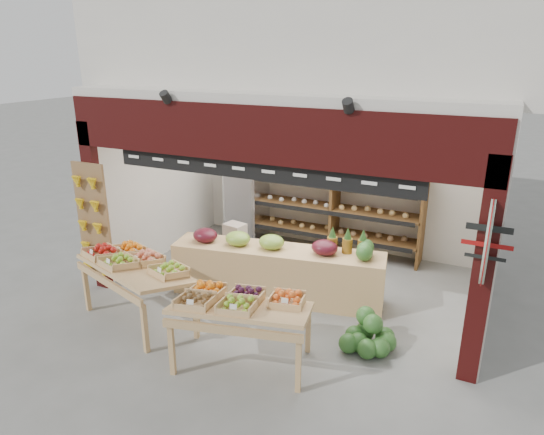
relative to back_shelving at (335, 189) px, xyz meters
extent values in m
plane|color=slate|center=(-0.12, -1.94, -1.21)|extent=(60.00, 60.00, 0.00)
cube|color=beige|center=(-0.12, 0.35, 0.29)|extent=(5.76, 0.18, 3.00)
cube|color=beige|center=(-2.91, -1.34, 0.29)|extent=(0.18, 3.38, 3.00)
cube|color=beige|center=(2.67, -1.34, 0.29)|extent=(0.18, 3.38, 3.00)
cube|color=beige|center=(-0.12, -1.34, 1.85)|extent=(5.76, 3.38, 0.12)
cube|color=beige|center=(-0.12, -0.24, 2.99)|extent=(6.36, 4.60, 2.40)
cube|color=black|center=(-0.12, -2.99, 1.44)|extent=(5.70, 0.14, 0.70)
cube|color=black|center=(-2.87, -2.99, 0.11)|extent=(0.22, 0.14, 2.65)
cube|color=black|center=(2.63, -2.99, 0.11)|extent=(0.22, 0.14, 2.65)
cube|color=black|center=(-0.12, -2.96, 0.99)|extent=(4.20, 0.05, 0.26)
cylinder|color=white|center=(-0.02, -2.89, 1.24)|extent=(0.34, 0.05, 0.34)
cube|color=brown|center=(-2.85, -3.08, -0.06)|extent=(0.60, 0.04, 1.80)
cylinder|color=#B3E1C4|center=(2.63, -3.08, 0.54)|extent=(0.04, 0.90, 0.90)
cylinder|color=maroon|center=(2.63, -3.10, 0.54)|extent=(0.01, 0.92, 0.92)
cube|color=brown|center=(-1.59, 0.00, -0.36)|extent=(0.05, 0.53, 1.69)
cube|color=brown|center=(0.00, 0.00, -0.36)|extent=(0.05, 0.53, 1.69)
cube|color=brown|center=(1.59, 0.00, -0.36)|extent=(0.05, 0.53, 1.69)
cube|color=brown|center=(0.00, 0.00, -0.84)|extent=(3.18, 0.53, 0.04)
cube|color=brown|center=(0.00, 0.00, -0.36)|extent=(3.18, 0.53, 0.04)
cube|color=brown|center=(0.00, 0.00, 0.11)|extent=(3.18, 0.53, 0.04)
cube|color=brown|center=(0.00, 0.00, 0.48)|extent=(3.18, 0.53, 0.04)
cone|color=brown|center=(-1.27, 0.00, 0.62)|extent=(0.32, 0.32, 0.28)
cone|color=brown|center=(-0.64, 0.00, 0.62)|extent=(0.32, 0.32, 0.28)
cone|color=brown|center=(0.00, 0.00, 0.62)|extent=(0.32, 0.32, 0.28)
cone|color=brown|center=(0.64, 0.00, 0.62)|extent=(0.32, 0.32, 0.28)
cone|color=brown|center=(1.27, 0.00, 0.62)|extent=(0.32, 0.32, 0.28)
cube|color=silver|center=(-1.81, -0.08, -0.32)|extent=(0.70, 0.70, 1.78)
cube|color=silver|center=(-1.60, -1.03, -1.04)|extent=(0.46, 0.38, 0.34)
cube|color=silver|center=(-1.55, -1.03, -0.72)|extent=(0.41, 0.36, 0.29)
cube|color=#155227|center=(-1.08, -1.24, -1.07)|extent=(0.43, 0.36, 0.29)
cube|color=silver|center=(-1.00, -0.85, -1.08)|extent=(0.39, 0.33, 0.27)
cube|color=tan|center=(-0.19, -2.13, -0.81)|extent=(3.26, 1.17, 0.80)
ellipsoid|color=#59141E|center=(-1.33, -2.33, -0.31)|extent=(0.39, 0.36, 0.21)
ellipsoid|color=#8CB23F|center=(-0.80, -2.24, -0.31)|extent=(0.39, 0.36, 0.21)
ellipsoid|color=#8CB23F|center=(-0.28, -2.15, -0.31)|extent=(0.39, 0.36, 0.21)
ellipsoid|color=#59141E|center=(0.51, -2.01, -0.31)|extent=(0.39, 0.36, 0.21)
cylinder|color=olive|center=(0.58, -1.86, -0.30)|extent=(0.15, 0.15, 0.22)
cylinder|color=olive|center=(0.80, -1.82, -0.30)|extent=(0.15, 0.15, 0.22)
cylinder|color=olive|center=(1.02, -1.78, -0.30)|extent=(0.15, 0.15, 0.22)
cube|color=tan|center=(-1.66, -3.54, -0.44)|extent=(1.84, 1.38, 0.24)
cube|color=tan|center=(-2.51, -3.69, -0.88)|extent=(0.08, 0.08, 0.67)
cube|color=tan|center=(-1.06, -4.16, -0.88)|extent=(0.08, 0.08, 0.67)
cube|color=tan|center=(-2.26, -2.93, -0.88)|extent=(0.08, 0.08, 0.67)
cube|color=tan|center=(-0.81, -3.40, -0.88)|extent=(0.08, 0.08, 0.67)
cube|color=tan|center=(0.14, -3.83, -0.46)|extent=(1.77, 1.24, 0.24)
cube|color=tan|center=(-0.50, -4.38, -0.88)|extent=(0.07, 0.07, 0.65)
cube|color=tan|center=(0.95, -4.04, -0.88)|extent=(0.07, 0.07, 0.65)
cube|color=tan|center=(-0.67, -3.62, -0.88)|extent=(0.07, 0.07, 0.65)
cube|color=tan|center=(0.77, -3.27, -0.88)|extent=(0.07, 0.07, 0.65)
sphere|color=#1B4517|center=(1.35, -3.00, -1.08)|extent=(0.25, 0.25, 0.25)
sphere|color=#1B4517|center=(1.62, -3.00, -1.08)|extent=(0.25, 0.25, 0.25)
sphere|color=#1B4517|center=(1.35, -2.73, -1.08)|extent=(0.25, 0.25, 0.25)
sphere|color=#1B4517|center=(1.62, -2.73, -1.08)|extent=(0.25, 0.25, 0.25)
sphere|color=#1B4517|center=(1.48, -2.86, -0.85)|extent=(0.25, 0.25, 0.25)
sphere|color=#1B4517|center=(1.48, -3.09, -1.08)|extent=(0.25, 0.25, 0.25)
sphere|color=#1B4517|center=(1.26, -2.86, -1.08)|extent=(0.25, 0.25, 0.25)
sphere|color=#1B4517|center=(1.35, -2.71, -0.85)|extent=(0.25, 0.25, 0.25)
sphere|color=#1B4517|center=(1.66, -2.84, -1.08)|extent=(0.25, 0.25, 0.25)
sphere|color=#1B4517|center=(1.24, -3.07, -1.08)|extent=(0.25, 0.25, 0.25)
camera|label=1|loc=(2.61, -8.21, 2.40)|focal=32.00mm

